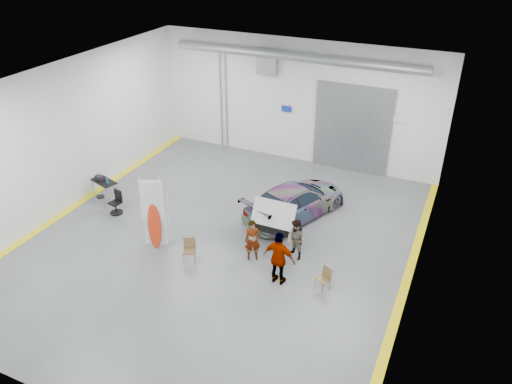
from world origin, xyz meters
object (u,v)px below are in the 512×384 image
at_px(folding_chair_near, 190,255).
at_px(shop_stool, 102,203).
at_px(person_a, 253,240).
at_px(folding_chair_far, 323,283).
at_px(sedan_car, 295,201).
at_px(work_table, 103,181).
at_px(surfboard_display, 152,219).
at_px(office_chair, 116,203).
at_px(person_b, 296,240).
at_px(person_c, 279,258).

distance_m(folding_chair_near, shop_stool, 5.37).
bearing_deg(person_a, folding_chair_far, -40.94).
relative_size(sedan_car, work_table, 3.62).
bearing_deg(surfboard_display, shop_stool, 139.51).
bearing_deg(office_chair, person_b, 12.70).
bearing_deg(person_b, person_a, -127.38).
bearing_deg(folding_chair_far, work_table, -162.49).
distance_m(sedan_car, work_table, 8.42).
height_order(sedan_car, person_a, person_a).
height_order(person_b, folding_chair_near, person_b).
height_order(person_c, surfboard_display, surfboard_display).
distance_m(person_a, person_b, 1.53).
xyz_separation_m(person_a, person_c, (1.34, -0.85, 0.19)).
bearing_deg(folding_chair_far, person_c, -141.78).
bearing_deg(person_c, surfboard_display, 3.89).
bearing_deg(sedan_car, person_a, 106.28).
xyz_separation_m(person_b, surfboard_display, (-5.01, -1.51, 0.42)).
relative_size(folding_chair_near, shop_stool, 1.30).
xyz_separation_m(surfboard_display, folding_chair_near, (1.68, -0.26, -0.92)).
distance_m(person_b, shop_stool, 8.51).
bearing_deg(office_chair, person_c, 1.58).
distance_m(work_table, office_chair, 1.69).
bearing_deg(sedan_car, person_b, 132.90).
distance_m(folding_chair_far, shop_stool, 9.97).
bearing_deg(person_c, person_a, -28.25).
bearing_deg(sedan_car, person_c, 125.36).
height_order(work_table, office_chair, office_chair).
height_order(person_a, person_c, person_c).
bearing_deg(sedan_car, folding_chair_near, 84.85).
bearing_deg(folding_chair_near, office_chair, 136.93).
xyz_separation_m(person_a, folding_chair_near, (-1.96, -1.09, -0.51)).
xyz_separation_m(person_a, surfboard_display, (-3.64, -0.83, 0.41)).
distance_m(person_c, surfboard_display, 4.99).
height_order(folding_chair_near, work_table, work_table).
bearing_deg(sedan_car, office_chair, 44.79).
height_order(folding_chair_far, office_chair, office_chair).
xyz_separation_m(person_a, office_chair, (-6.45, 0.55, -0.35)).
relative_size(person_a, office_chair, 1.57).
relative_size(person_a, person_b, 1.01).
distance_m(sedan_car, person_b, 2.90).
bearing_deg(person_b, folding_chair_near, -125.66).
height_order(sedan_car, work_table, sedan_car).
bearing_deg(person_a, office_chair, 146.27).
bearing_deg(person_a, work_table, 140.64).
relative_size(person_b, office_chair, 1.55).
distance_m(person_b, work_table, 9.25).
height_order(person_b, person_c, person_c).
bearing_deg(office_chair, person_a, 6.90).
height_order(sedan_car, shop_stool, sedan_car).
distance_m(person_c, work_table, 9.48).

